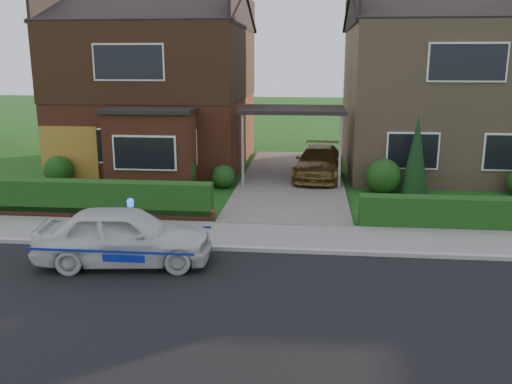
# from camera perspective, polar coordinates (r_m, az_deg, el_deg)

# --- Properties ---
(ground) EXTENTS (120.00, 120.00, 0.00)m
(ground) POSITION_cam_1_polar(r_m,az_deg,el_deg) (10.17, 1.39, -12.29)
(ground) COLOR #144913
(ground) RESTS_ON ground
(road) EXTENTS (60.00, 6.00, 0.02)m
(road) POSITION_cam_1_polar(r_m,az_deg,el_deg) (10.17, 1.39, -12.29)
(road) COLOR black
(road) RESTS_ON ground
(kerb) EXTENTS (60.00, 0.16, 0.12)m
(kerb) POSITION_cam_1_polar(r_m,az_deg,el_deg) (12.96, 2.46, -6.16)
(kerb) COLOR #9E9993
(kerb) RESTS_ON ground
(sidewalk) EXTENTS (60.00, 2.00, 0.10)m
(sidewalk) POSITION_cam_1_polar(r_m,az_deg,el_deg) (13.95, 2.72, -4.75)
(sidewalk) COLOR slate
(sidewalk) RESTS_ON ground
(driveway) EXTENTS (3.80, 12.00, 0.12)m
(driveway) POSITION_cam_1_polar(r_m,az_deg,el_deg) (20.61, 3.80, 1.32)
(driveway) COLOR #666059
(driveway) RESTS_ON ground
(house_left) EXTENTS (7.50, 9.53, 7.25)m
(house_left) POSITION_cam_1_polar(r_m,az_deg,el_deg) (23.93, -10.06, 11.92)
(house_left) COLOR brown
(house_left) RESTS_ON ground
(house_right) EXTENTS (7.50, 8.06, 7.25)m
(house_right) POSITION_cam_1_polar(r_m,az_deg,el_deg) (23.69, 18.67, 11.05)
(house_right) COLOR #907358
(house_right) RESTS_ON ground
(carport_link) EXTENTS (3.80, 3.00, 2.77)m
(carport_link) POSITION_cam_1_polar(r_m,az_deg,el_deg) (20.17, 3.91, 8.52)
(carport_link) COLOR black
(carport_link) RESTS_ON ground
(garage_door) EXTENTS (2.20, 0.10, 2.10)m
(garage_door) POSITION_cam_1_polar(r_m,az_deg,el_deg) (21.35, -19.03, 3.74)
(garage_door) COLOR #955F20
(garage_door) RESTS_ON ground
(dwarf_wall) EXTENTS (7.70, 0.25, 0.36)m
(dwarf_wall) POSITION_cam_1_polar(r_m,az_deg,el_deg) (16.38, -17.73, -2.12)
(dwarf_wall) COLOR brown
(dwarf_wall) RESTS_ON ground
(hedge_left) EXTENTS (7.50, 0.55, 0.90)m
(hedge_left) POSITION_cam_1_polar(r_m,az_deg,el_deg) (16.56, -17.48, -2.58)
(hedge_left) COLOR #163C13
(hedge_left) RESTS_ON ground
(hedge_right) EXTENTS (7.50, 0.55, 0.80)m
(hedge_right) POSITION_cam_1_polar(r_m,az_deg,el_deg) (15.98, 24.28, -3.77)
(hedge_right) COLOR #163C13
(hedge_right) RESTS_ON ground
(shrub_left_far) EXTENTS (1.08, 1.08, 1.08)m
(shrub_left_far) POSITION_cam_1_polar(r_m,az_deg,el_deg) (21.13, -20.06, 2.16)
(shrub_left_far) COLOR #163C13
(shrub_left_far) RESTS_ON ground
(shrub_left_mid) EXTENTS (1.32, 1.32, 1.32)m
(shrub_left_mid) POSITION_cam_1_polar(r_m,az_deg,el_deg) (19.39, -8.27, 2.24)
(shrub_left_mid) COLOR #163C13
(shrub_left_mid) RESTS_ON ground
(shrub_left_near) EXTENTS (0.84, 0.84, 0.84)m
(shrub_left_near) POSITION_cam_1_polar(r_m,az_deg,el_deg) (19.40, -3.44, 1.64)
(shrub_left_near) COLOR #163C13
(shrub_left_near) RESTS_ON ground
(shrub_right_near) EXTENTS (1.20, 1.20, 1.20)m
(shrub_right_near) POSITION_cam_1_polar(r_m,az_deg,el_deg) (19.08, 13.29, 1.64)
(shrub_right_near) COLOR #163C13
(shrub_right_near) RESTS_ON ground
(conifer_a) EXTENTS (0.90, 0.90, 2.60)m
(conifer_a) POSITION_cam_1_polar(r_m,az_deg,el_deg) (18.92, 16.49, 3.51)
(conifer_a) COLOR black
(conifer_a) RESTS_ON ground
(police_car) EXTENTS (3.56, 4.03, 1.48)m
(police_car) POSITION_cam_1_polar(r_m,az_deg,el_deg) (12.40, -13.69, -4.55)
(police_car) COLOR silver
(police_car) RESTS_ON ground
(driveway_car) EXTENTS (2.07, 4.21, 1.18)m
(driveway_car) POSITION_cam_1_polar(r_m,az_deg,el_deg) (20.65, 6.63, 3.13)
(driveway_car) COLOR brown
(driveway_car) RESTS_ON driveway
(potted_plant_a) EXTENTS (0.42, 0.30, 0.75)m
(potted_plant_a) POSITION_cam_1_polar(r_m,az_deg,el_deg) (19.79, -14.43, 1.33)
(potted_plant_a) COLOR gray
(potted_plant_a) RESTS_ON ground
(potted_plant_b) EXTENTS (0.51, 0.50, 0.72)m
(potted_plant_b) POSITION_cam_1_polar(r_m,az_deg,el_deg) (19.57, -12.56, 1.26)
(potted_plant_b) COLOR gray
(potted_plant_b) RESTS_ON ground
(potted_plant_c) EXTENTS (0.58, 0.58, 0.80)m
(potted_plant_c) POSITION_cam_1_polar(r_m,az_deg,el_deg) (17.14, -14.51, -0.45)
(potted_plant_c) COLOR gray
(potted_plant_c) RESTS_ON ground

